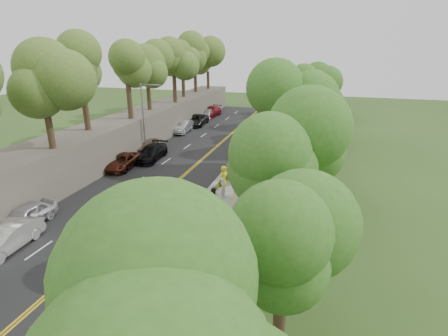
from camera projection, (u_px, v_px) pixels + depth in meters
The scene contains 26 objects.
ground at pixel (186, 222), 24.90m from camera, with size 140.00×140.00×0.00m, color #33511E.
road at pixel (192, 155), 39.89m from camera, with size 11.20×66.00×0.04m, color black.
sidewalk at pixel (260, 161), 37.76m from camera, with size 4.20×66.00×0.05m, color gray.
jersey_barrier at pixel (240, 157), 38.29m from camera, with size 0.42×66.00×0.60m, color #B1C71C.
rock_embankment at pixel (128, 133), 41.39m from camera, with size 5.00×66.00×4.00m, color #595147.
chainlink_fence at pixel (280, 154), 36.88m from camera, with size 0.04×66.00×2.00m, color slate.
trees_embankment at pixel (125, 58), 38.42m from camera, with size 6.40×66.00×13.00m, color olive, non-canonical shape.
trees_fenceside at pixel (308, 98), 34.24m from camera, with size 7.00×66.00×14.00m, color #47852A, non-canonical shape.
streetlight at pixel (145, 114), 38.79m from camera, with size 2.52×0.22×8.00m.
signpost at pixel (181, 218), 21.23m from camera, with size 0.62×0.09×3.10m.
construction_barrel at pixel (289, 134), 47.09m from camera, with size 0.53×0.53×0.87m, color orange.
concrete_block at pixel (247, 219), 24.20m from camera, with size 1.34×1.00×0.89m, color slate.
car_0 at pixel (26, 216), 23.98m from camera, with size 1.83×4.55×1.55m, color silver.
car_1 at pixel (6, 239), 21.16m from camera, with size 1.67×4.78×1.57m, color white.
car_2 at pixel (122, 161), 35.42m from camera, with size 2.36×5.12×1.42m, color #572517.
car_3 at pixel (151, 153), 37.98m from camera, with size 2.19×5.40×1.57m, color black.
car_4 at pixel (149, 145), 40.78m from camera, with size 1.79×4.44×1.51m, color tan.
car_5 at pixel (183, 127), 49.82m from camera, with size 1.76×5.04×1.66m, color #A5A6AC.
car_6 at pixel (196, 120), 54.24m from camera, with size 2.68×5.81×1.62m, color black.
car_7 at pixel (211, 112), 60.89m from camera, with size 2.34×5.76×1.67m, color maroon.
car_8 at pixel (208, 113), 59.63m from camera, with size 1.85×4.60×1.57m, color #B9BABD.
painter_0 at pixel (224, 176), 30.74m from camera, with size 0.92×0.60×1.88m, color yellow.
painter_1 at pixel (223, 188), 28.37m from camera, with size 0.63×0.41×1.72m, color beige.
painter_2 at pixel (214, 199), 26.10m from camera, with size 0.92×0.72×1.90m, color black.
painter_3 at pixel (229, 171), 32.33m from camera, with size 1.07×0.61×1.65m, color brown.
person_far at pixel (288, 131), 47.12m from camera, with size 0.96×0.40×1.63m, color black.
Camera 1 is at (8.92, -20.49, 11.94)m, focal length 28.00 mm.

